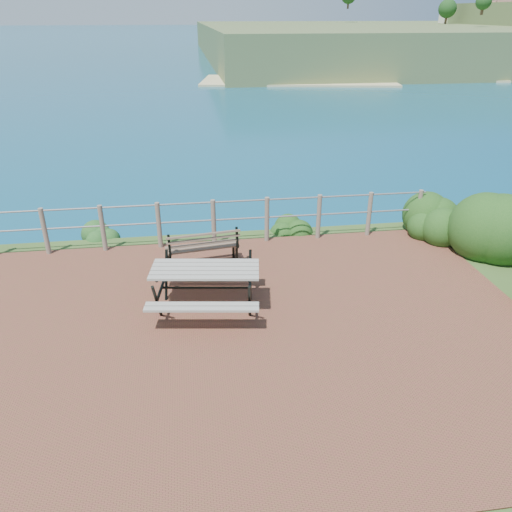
{
  "coord_description": "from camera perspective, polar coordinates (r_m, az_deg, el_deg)",
  "views": [
    {
      "loc": [
        -0.49,
        -6.53,
        4.54
      ],
      "look_at": [
        0.6,
        1.14,
        0.75
      ],
      "focal_mm": 35.0,
      "sensor_mm": 36.0,
      "label": 1
    }
  ],
  "objects": [
    {
      "name": "safety_railing",
      "position": [
        10.66,
        -4.87,
        4.13
      ],
      "size": [
        9.4,
        0.1,
        1.0
      ],
      "color": "#6B5B4C",
      "rests_on": "ground"
    },
    {
      "name": "shrub_lip_east",
      "position": [
        11.69,
        3.78,
        3.18
      ],
      "size": [
        0.72,
        0.72,
        0.45
      ],
      "primitive_type": "ellipsoid",
      "color": "#164314",
      "rests_on": "ground"
    },
    {
      "name": "ocean",
      "position": [
        206.58,
        -8.74,
        24.56
      ],
      "size": [
        1200.0,
        1200.0,
        0.0
      ],
      "primitive_type": "plane",
      "color": "#126471",
      "rests_on": "ground"
    },
    {
      "name": "picnic_table",
      "position": [
        8.35,
        -5.77,
        -3.17
      ],
      "size": [
        1.85,
        1.53,
        0.75
      ],
      "rotation": [
        0.0,
        0.0,
        -0.14
      ],
      "color": "gray",
      "rests_on": "ground"
    },
    {
      "name": "shrub_lip_west",
      "position": [
        11.83,
        -17.54,
        2.24
      ],
      "size": [
        0.78,
        0.78,
        0.53
      ],
      "primitive_type": "ellipsoid",
      "color": "#1D4D1E",
      "rests_on": "ground"
    },
    {
      "name": "park_bench",
      "position": [
        9.78,
        -6.19,
        1.71
      ],
      "size": [
        1.46,
        0.56,
        0.8
      ],
      "rotation": [
        0.0,
        0.0,
        0.15
      ],
      "color": "brown",
      "rests_on": "ground"
    },
    {
      "name": "shrub_right_edge",
      "position": [
        11.93,
        19.45,
        2.14
      ],
      "size": [
        1.08,
        1.08,
        1.54
      ],
      "primitive_type": "ellipsoid",
      "color": "#164314",
      "rests_on": "ground"
    },
    {
      "name": "shrub_right_front",
      "position": [
        11.57,
        25.33,
        0.32
      ],
      "size": [
        1.53,
        1.53,
        2.17
      ],
      "primitive_type": "ellipsoid",
      "color": "#164314",
      "rests_on": "ground"
    },
    {
      "name": "ground",
      "position": [
        7.97,
        -3.14,
        -8.71
      ],
      "size": [
        10.0,
        7.0,
        0.12
      ],
      "primitive_type": "cube",
      "color": "brown",
      "rests_on": "ground"
    }
  ]
}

